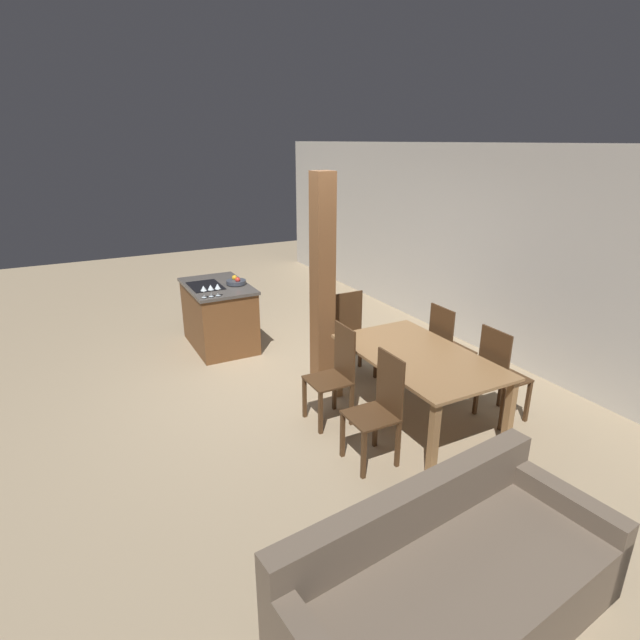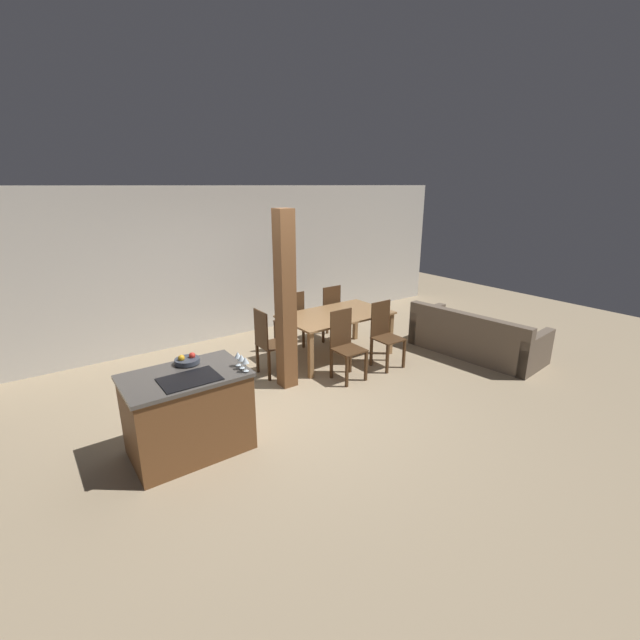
% 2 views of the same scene
% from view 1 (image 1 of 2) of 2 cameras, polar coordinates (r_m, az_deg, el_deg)
% --- Properties ---
extents(ground_plane, '(16.00, 16.00, 0.00)m').
position_cam_1_polar(ground_plane, '(6.03, -4.37, -7.08)').
color(ground_plane, '#9E896B').
extents(wall_back, '(11.20, 0.08, 2.70)m').
position_cam_1_polar(wall_back, '(7.16, 17.23, 7.90)').
color(wall_back, beige).
rests_on(wall_back, ground_plane).
extents(kitchen_island, '(1.21, 0.79, 0.90)m').
position_cam_1_polar(kitchen_island, '(7.04, -11.46, 0.53)').
color(kitchen_island, brown).
rests_on(kitchen_island, ground_plane).
extents(fruit_bowl, '(0.26, 0.26, 0.11)m').
position_cam_1_polar(fruit_bowl, '(6.85, -9.56, 4.36)').
color(fruit_bowl, '#383D47').
rests_on(fruit_bowl, kitchen_island).
extents(wine_glass_near, '(0.07, 0.07, 0.15)m').
position_cam_1_polar(wine_glass_near, '(6.30, -13.18, 3.52)').
color(wine_glass_near, silver).
rests_on(wine_glass_near, kitchen_island).
extents(wine_glass_middle, '(0.07, 0.07, 0.15)m').
position_cam_1_polar(wine_glass_middle, '(6.32, -12.40, 3.63)').
color(wine_glass_middle, silver).
rests_on(wine_glass_middle, kitchen_island).
extents(wine_glass_far, '(0.07, 0.07, 0.15)m').
position_cam_1_polar(wine_glass_far, '(6.34, -11.63, 3.75)').
color(wine_glass_far, silver).
rests_on(wine_glass_far, kitchen_island).
extents(dining_table, '(1.73, 1.02, 0.73)m').
position_cam_1_polar(dining_table, '(5.08, 11.13, -4.80)').
color(dining_table, olive).
rests_on(dining_table, ground_plane).
extents(dining_chair_near_left, '(0.40, 0.40, 1.01)m').
position_cam_1_polar(dining_chair_near_left, '(5.04, 1.72, -6.09)').
color(dining_chair_near_left, '#472D19').
rests_on(dining_chair_near_left, ground_plane).
extents(dining_chair_near_right, '(0.40, 0.40, 1.01)m').
position_cam_1_polar(dining_chair_near_right, '(4.46, 6.72, -9.94)').
color(dining_chair_near_right, '#472D19').
rests_on(dining_chair_near_right, ground_plane).
extents(dining_chair_far_left, '(0.40, 0.40, 1.01)m').
position_cam_1_polar(dining_chair_far_left, '(5.84, 14.31, -2.98)').
color(dining_chair_far_left, '#472D19').
rests_on(dining_chair_far_left, ground_plane).
extents(dining_chair_far_right, '(0.40, 0.40, 1.01)m').
position_cam_1_polar(dining_chair_far_right, '(5.35, 19.84, -5.78)').
color(dining_chair_far_right, '#472D19').
rests_on(dining_chair_far_right, ground_plane).
extents(dining_chair_head_end, '(0.40, 0.40, 1.01)m').
position_cam_1_polar(dining_chair_head_end, '(6.06, 3.75, -1.52)').
color(dining_chair_head_end, '#472D19').
rests_on(dining_chair_head_end, ground_plane).
extents(couch, '(1.13, 2.17, 0.77)m').
position_cam_1_polar(couch, '(3.39, 14.74, -27.54)').
color(couch, brown).
rests_on(couch, ground_plane).
extents(timber_post, '(0.22, 0.22, 2.43)m').
position_cam_1_polar(timber_post, '(5.59, 0.29, 4.18)').
color(timber_post, brown).
rests_on(timber_post, ground_plane).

